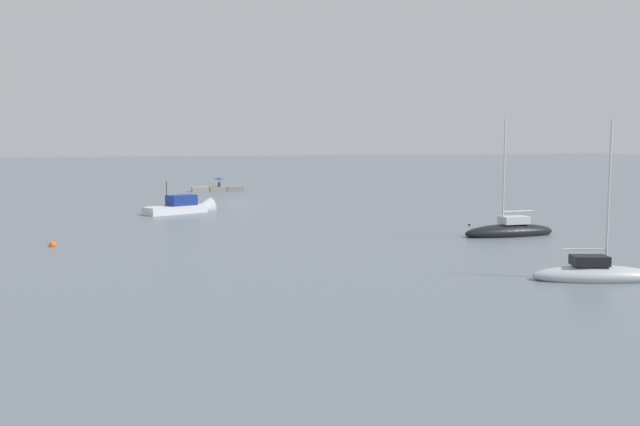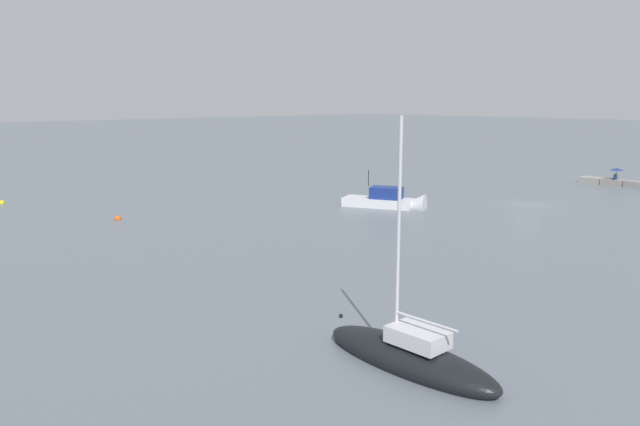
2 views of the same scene
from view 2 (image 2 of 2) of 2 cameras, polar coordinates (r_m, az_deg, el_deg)
ground_plane at (r=58.46m, az=18.82°, el=0.74°), size 500.00×500.00×0.00m
seawall_pier at (r=75.31m, az=25.72°, el=2.60°), size 7.32×1.57×0.69m
person_seated_blue_left at (r=74.99m, az=25.84°, el=3.03°), size 0.46×0.65×0.73m
umbrella_open_navy at (r=75.06m, az=25.95°, el=3.70°), size 1.47×1.47×1.31m
sailboat_black_near at (r=22.64m, az=8.32°, el=-13.10°), size 7.47×2.20×9.24m
motorboat_white_mid at (r=54.22m, az=6.66°, el=0.97°), size 7.50×5.18×4.07m
mooring_buoy_mid at (r=51.00m, az=-18.34°, el=-0.50°), size 0.53×0.53×0.53m
mooring_buoy_far at (r=62.90m, az=-27.57°, el=0.84°), size 0.51×0.51×0.51m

